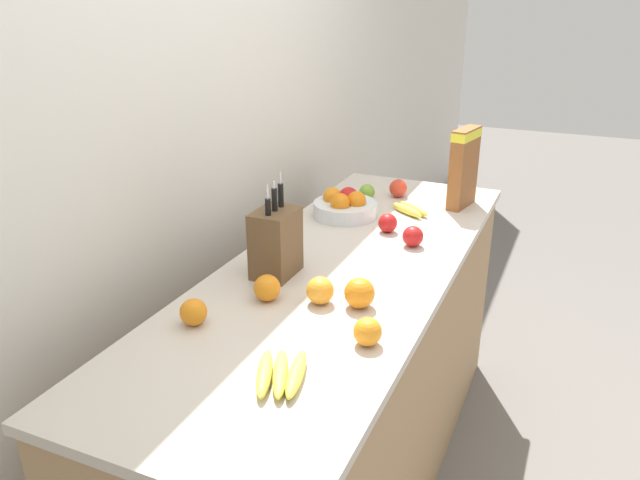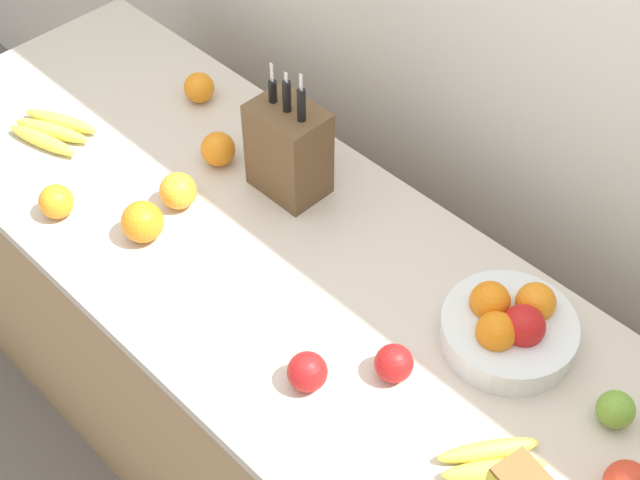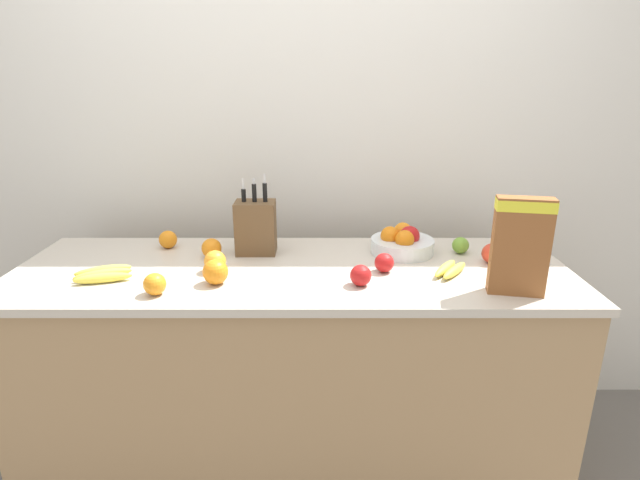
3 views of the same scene
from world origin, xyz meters
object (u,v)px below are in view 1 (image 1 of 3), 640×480
cereal_box (464,165)px  orange_mid_right (320,290)px  banana_bunch_right (410,209)px  apple_middle (398,188)px  apple_front (367,192)px  apple_leftmost (388,223)px  banana_bunch_left (280,373)px  apple_by_knife_block (413,236)px  orange_front_center (193,312)px  orange_back_center (368,332)px  orange_near_bowl (267,288)px  fruit_bowl (345,206)px  orange_front_right (360,293)px  knife_block (276,242)px

cereal_box → orange_mid_right: (-1.04, 0.19, -0.14)m
banana_bunch_right → orange_mid_right: 0.86m
apple_middle → apple_front: apple_middle is taller
cereal_box → apple_front: 0.42m
cereal_box → banana_bunch_right: (-0.17, 0.17, -0.16)m
apple_leftmost → cereal_box: bearing=-24.4°
banana_bunch_left → orange_mid_right: bearing=10.1°
apple_leftmost → orange_mid_right: orange_mid_right is taller
apple_by_knife_block → cereal_box: bearing=-7.1°
apple_middle → apple_front: bearing=129.2°
orange_front_center → cereal_box: bearing=-19.4°
apple_leftmost → banana_bunch_left: bearing=-176.2°
orange_back_center → orange_near_bowl: size_ratio=0.95×
fruit_bowl → banana_bunch_right: bearing=-58.7°
orange_back_center → apple_front: bearing=19.8°
apple_front → orange_mid_right: (-0.96, -0.20, 0.01)m
fruit_bowl → apple_leftmost: (-0.10, -0.21, -0.01)m
apple_middle → orange_mid_right: orange_mid_right is taller
cereal_box → orange_front_right: (-1.01, 0.08, -0.13)m
apple_middle → apple_front: 0.14m
orange_back_center → orange_front_right: bearing=26.1°
banana_bunch_left → orange_near_bowl: orange_near_bowl is taller
cereal_box → banana_bunch_left: (-1.43, 0.12, -0.16)m
orange_front_right → orange_back_center: size_ratio=1.19×
orange_front_right → fruit_bowl: bearing=24.6°
banana_bunch_left → apple_leftmost: apple_leftmost is taller
cereal_box → orange_front_center: cereal_box is taller
banana_bunch_left → apple_front: size_ratio=3.29×
apple_middle → orange_front_center: (-1.30, 0.18, -0.00)m
knife_block → orange_front_right: size_ratio=3.67×
apple_leftmost → apple_by_knife_block: bearing=-127.9°
banana_bunch_right → knife_block: bearing=162.6°
apple_by_knife_block → orange_mid_right: (-0.53, 0.13, 0.00)m
knife_block → apple_by_knife_block: knife_block is taller
banana_bunch_left → orange_front_center: (0.14, 0.33, 0.02)m
apple_by_knife_block → orange_mid_right: bearing=166.5°
apple_by_knife_block → apple_leftmost: size_ratio=1.03×
knife_block → banana_bunch_right: (0.74, -0.23, -0.09)m
cereal_box → orange_back_center: bearing=-168.5°
banana_bunch_left → orange_near_bowl: (0.34, 0.22, 0.02)m
banana_bunch_right → apple_by_knife_block: bearing=-162.7°
banana_bunch_right → orange_mid_right: size_ratio=2.30×
cereal_box → apple_by_knife_block: 0.53m
banana_bunch_right → apple_leftmost: (-0.24, 0.02, 0.02)m
fruit_bowl → banana_bunch_left: size_ratio=1.15×
knife_block → orange_back_center: bearing=-124.9°
knife_block → orange_front_center: 0.39m
knife_block → banana_bunch_left: 0.59m
apple_by_knife_block → apple_front: apple_by_knife_block is taller
banana_bunch_right → orange_front_right: bearing=-173.9°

